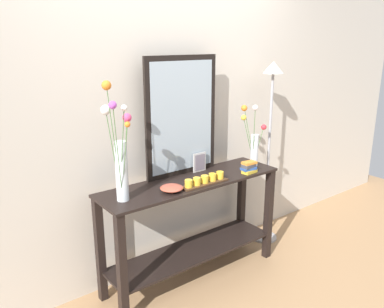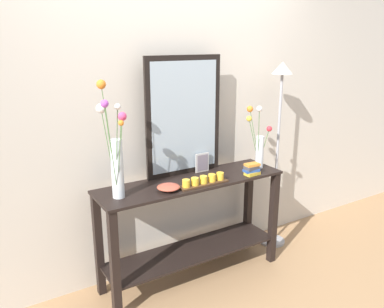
% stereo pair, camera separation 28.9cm
% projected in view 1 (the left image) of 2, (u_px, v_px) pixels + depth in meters
% --- Properties ---
extents(ground_plane, '(7.00, 6.00, 0.02)m').
position_uv_depth(ground_plane, '(192.00, 276.00, 3.19)').
color(ground_plane, '#A87F56').
extents(wall_back, '(6.40, 0.08, 2.70)m').
position_uv_depth(wall_back, '(167.00, 105.00, 3.05)').
color(wall_back, beige).
rests_on(wall_back, ground).
extents(console_table, '(1.48, 0.40, 0.82)m').
position_uv_depth(console_table, '(192.00, 219.00, 3.04)').
color(console_table, black).
rests_on(console_table, ground).
extents(mirror_leaning, '(0.64, 0.03, 0.91)m').
position_uv_depth(mirror_leaning, '(182.00, 117.00, 2.98)').
color(mirror_leaning, black).
rests_on(mirror_leaning, console_table).
extents(tall_vase_left, '(0.20, 0.22, 0.79)m').
position_uv_depth(tall_vase_left, '(120.00, 156.00, 2.49)').
color(tall_vase_left, silver).
rests_on(tall_vase_left, console_table).
extents(vase_right, '(0.17, 0.21, 0.53)m').
position_uv_depth(vase_right, '(253.00, 141.00, 3.24)').
color(vase_right, silver).
rests_on(vase_right, console_table).
extents(candle_tray, '(0.39, 0.09, 0.07)m').
position_uv_depth(candle_tray, '(205.00, 181.00, 2.87)').
color(candle_tray, '#472D1C').
rests_on(candle_tray, console_table).
extents(picture_frame_small, '(0.12, 0.01, 0.15)m').
position_uv_depth(picture_frame_small, '(200.00, 162.00, 3.13)').
color(picture_frame_small, '#B7B2AD').
rests_on(picture_frame_small, console_table).
extents(decorative_bowl, '(0.16, 0.16, 0.05)m').
position_uv_depth(decorative_bowl, '(172.00, 188.00, 2.73)').
color(decorative_bowl, '#B24C38').
rests_on(decorative_bowl, console_table).
extents(book_stack, '(0.13, 0.08, 0.09)m').
position_uv_depth(book_stack, '(249.00, 167.00, 3.11)').
color(book_stack, gold).
rests_on(book_stack, console_table).
extents(floor_lamp, '(0.24, 0.24, 1.67)m').
position_uv_depth(floor_lamp, '(270.00, 124.00, 3.47)').
color(floor_lamp, '#9E9EA3').
rests_on(floor_lamp, ground).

